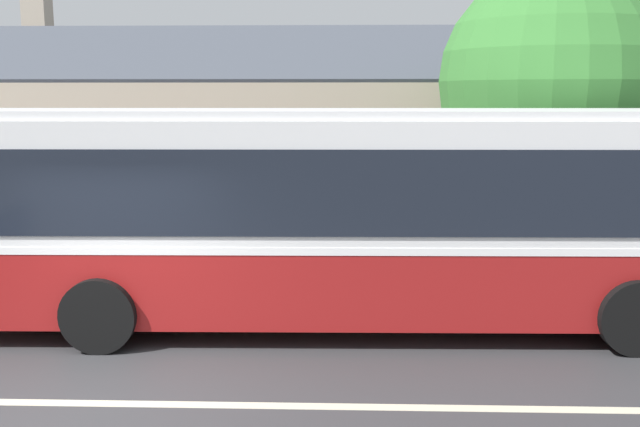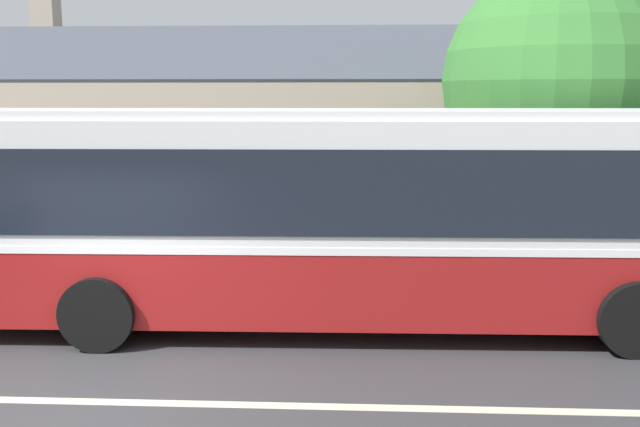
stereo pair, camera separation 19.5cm
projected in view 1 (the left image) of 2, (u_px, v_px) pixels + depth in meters
The scene contains 6 objects.
ground_plane at pixel (81, 403), 7.82m from camera, with size 300.00×300.00×0.00m, color #38383A.
sidewalk_far at pixel (193, 267), 13.73m from camera, with size 60.00×3.00×0.15m, color #ADAAA3.
lane_divider_stripe at pixel (81, 403), 7.82m from camera, with size 60.00×0.16×0.01m, color beige.
community_building at pixel (246, 144), 20.71m from camera, with size 23.54×9.49×6.31m.
transit_bus at pixel (349, 211), 10.31m from camera, with size 12.09×2.92×3.14m.
street_tree_primary at pixel (551, 82), 13.72m from camera, with size 4.31×4.31×5.76m.
Camera 1 is at (2.86, -7.29, 3.35)m, focal length 40.00 mm.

